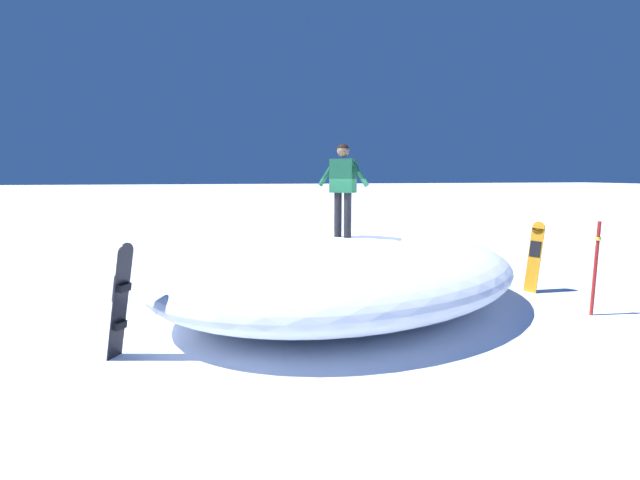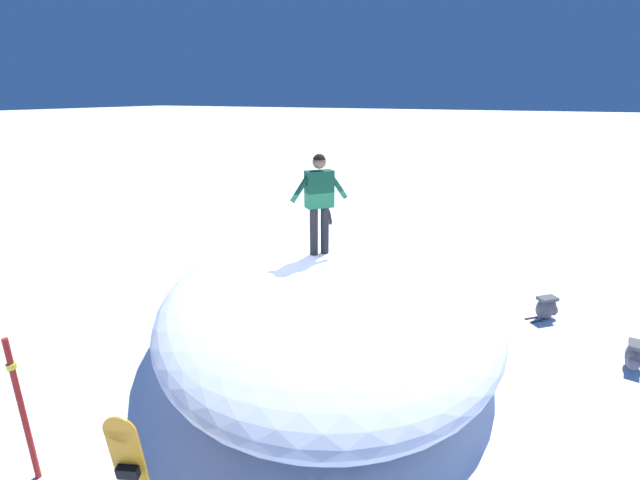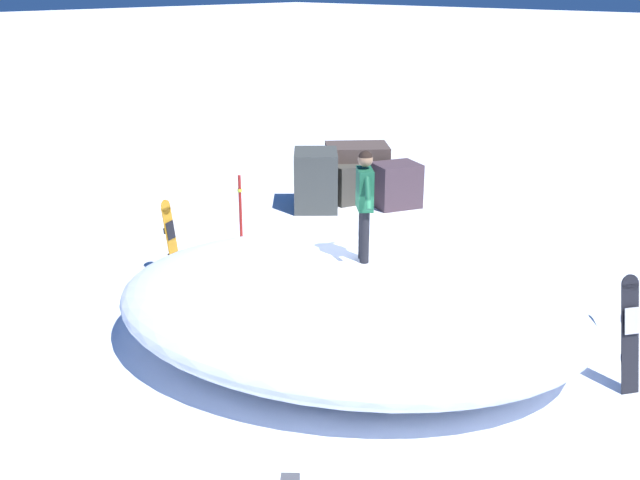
{
  "view_description": "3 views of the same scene",
  "coord_description": "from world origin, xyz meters",
  "px_view_note": "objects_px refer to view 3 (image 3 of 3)",
  "views": [
    {
      "loc": [
        2.98,
        7.7,
        2.57
      ],
      "look_at": [
        1.07,
        -0.42,
        1.34
      ],
      "focal_mm": 24.85,
      "sensor_mm": 36.0,
      "label": 1
    },
    {
      "loc": [
        -5.89,
        -3.37,
        4.06
      ],
      "look_at": [
        0.68,
        -0.21,
        1.67
      ],
      "focal_mm": 25.15,
      "sensor_mm": 36.0,
      "label": 2
    },
    {
      "loc": [
        7.69,
        -8.65,
        5.56
      ],
      "look_at": [
        0.39,
        -0.85,
        1.84
      ],
      "focal_mm": 42.64,
      "sensor_mm": 36.0,
      "label": 3
    }
  ],
  "objects_px": {
    "snowboarder_standing": "(365,196)",
    "trail_marker_pole": "(241,214)",
    "snowboard_secondary_upright": "(171,238)",
    "snowboard_primary_upright": "(630,332)"
  },
  "relations": [
    {
      "from": "snowboard_secondary_upright",
      "to": "snowboard_primary_upright",
      "type": "bearing_deg",
      "value": 12.8
    },
    {
      "from": "snowboarder_standing",
      "to": "trail_marker_pole",
      "type": "relative_size",
      "value": 0.98
    },
    {
      "from": "snowboard_primary_upright",
      "to": "snowboard_secondary_upright",
      "type": "xyz_separation_m",
      "value": [
        -8.13,
        -1.85,
        -0.06
      ]
    },
    {
      "from": "snowboarder_standing",
      "to": "snowboard_secondary_upright",
      "type": "height_order",
      "value": "snowboarder_standing"
    },
    {
      "from": "snowboarder_standing",
      "to": "snowboard_secondary_upright",
      "type": "distance_m",
      "value": 4.82
    },
    {
      "from": "snowboard_primary_upright",
      "to": "trail_marker_pole",
      "type": "bearing_deg",
      "value": -178.95
    },
    {
      "from": "snowboard_primary_upright",
      "to": "trail_marker_pole",
      "type": "distance_m",
      "value": 8.03
    },
    {
      "from": "snowboarder_standing",
      "to": "trail_marker_pole",
      "type": "bearing_deg",
      "value": 163.09
    },
    {
      "from": "snowboard_secondary_upright",
      "to": "trail_marker_pole",
      "type": "height_order",
      "value": "trail_marker_pole"
    },
    {
      "from": "snowboard_primary_upright",
      "to": "snowboard_secondary_upright",
      "type": "relative_size",
      "value": 1.07
    }
  ]
}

